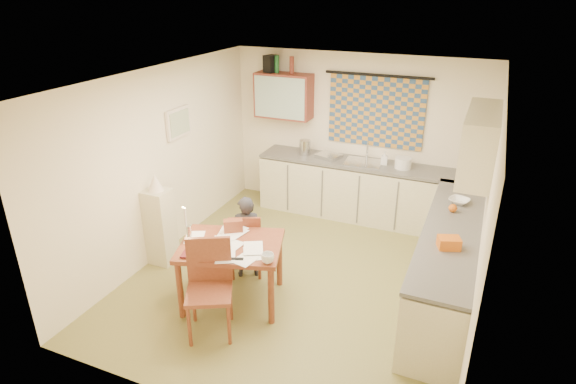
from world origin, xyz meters
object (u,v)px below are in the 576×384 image
at_px(counter_back, 363,191).
at_px(stove, 433,328).
at_px(counter_right, 447,263).
at_px(person, 246,237).
at_px(dining_table, 232,272).
at_px(chair_far, 246,254).
at_px(shelf_stand, 160,227).

relative_size(counter_back, stove, 3.91).
relative_size(counter_back, counter_right, 1.12).
relative_size(counter_back, person, 3.03).
relative_size(counter_right, dining_table, 2.22).
xyz_separation_m(dining_table, person, (-0.09, 0.54, 0.17)).
bearing_deg(stove, dining_table, 176.19).
bearing_deg(counter_back, dining_table, -106.83).
xyz_separation_m(chair_far, shelf_stand, (-1.16, -0.19, 0.25)).
relative_size(dining_table, person, 1.22).
relative_size(counter_back, dining_table, 2.49).
distance_m(counter_back, dining_table, 2.83).
xyz_separation_m(stove, dining_table, (-2.26, 0.15, -0.04)).
height_order(stove, shelf_stand, shelf_stand).
bearing_deg(dining_table, counter_right, 7.66).
bearing_deg(counter_right, counter_back, 130.91).
relative_size(counter_right, stove, 3.50).
bearing_deg(shelf_stand, stove, -8.66).
bearing_deg(shelf_stand, person, 7.14).
xyz_separation_m(counter_right, person, (-2.35, -0.51, 0.09)).
xyz_separation_m(counter_back, counter_right, (1.44, -1.67, -0.00)).
bearing_deg(counter_back, person, -112.74).
height_order(counter_back, stove, counter_back).
height_order(counter_back, dining_table, counter_back).
xyz_separation_m(counter_right, shelf_stand, (-3.54, -0.66, 0.06)).
height_order(counter_back, counter_right, same).
height_order(chair_far, shelf_stand, shelf_stand).
xyz_separation_m(dining_table, chair_far, (-0.12, 0.57, -0.11)).
bearing_deg(person, counter_right, 160.20).
xyz_separation_m(person, shelf_stand, (-1.19, -0.15, -0.03)).
xyz_separation_m(stove, person, (-2.35, 0.69, 0.12)).
xyz_separation_m(stove, chair_far, (-2.38, 0.72, -0.15)).
xyz_separation_m(counter_back, chair_far, (-0.94, -2.14, -0.18)).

